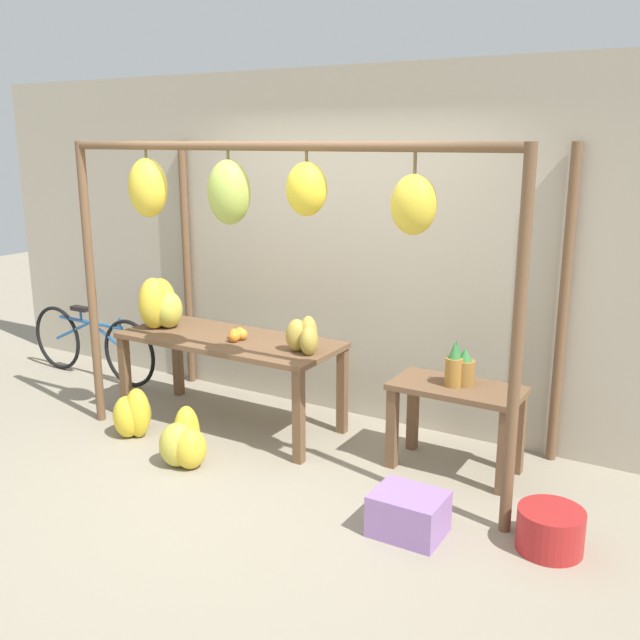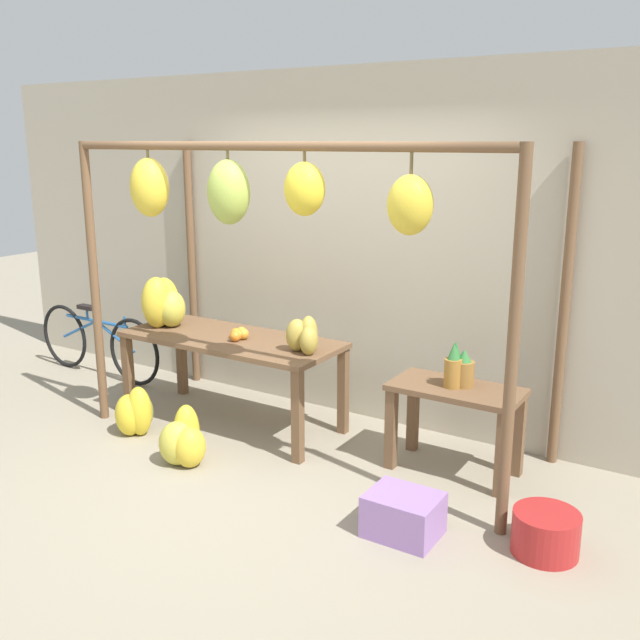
{
  "view_description": "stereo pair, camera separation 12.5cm",
  "coord_description": "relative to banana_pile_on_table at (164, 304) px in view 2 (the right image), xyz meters",
  "views": [
    {
      "loc": [
        2.69,
        -3.49,
        2.24
      ],
      "look_at": [
        0.14,
        0.8,
        0.98
      ],
      "focal_mm": 40.0,
      "sensor_mm": 36.0,
      "label": 1
    },
    {
      "loc": [
        2.79,
        -3.42,
        2.24
      ],
      "look_at": [
        0.14,
        0.8,
        0.98
      ],
      "focal_mm": 40.0,
      "sensor_mm": 36.0,
      "label": 2
    }
  ],
  "objects": [
    {
      "name": "stall_awning",
      "position": [
        1.3,
        -0.28,
        0.8
      ],
      "size": [
        3.45,
        1.31,
        2.24
      ],
      "color": "brown",
      "rests_on": "ground_plane"
    },
    {
      "name": "shop_wall_back",
      "position": [
        1.37,
        0.79,
        0.47
      ],
      "size": [
        8.0,
        0.08,
        2.8
      ],
      "color": "#B2A893",
      "rests_on": "ground_plane"
    },
    {
      "name": "orange_pile",
      "position": [
        0.77,
        0.02,
        -0.15
      ],
      "size": [
        0.16,
        0.21,
        0.09
      ],
      "color": "orange",
      "rests_on": "display_table_main"
    },
    {
      "name": "banana_pile_ground_right",
      "position": [
        0.85,
        -0.73,
        -0.75
      ],
      "size": [
        0.42,
        0.39,
        0.41
      ],
      "color": "gold",
      "rests_on": "ground_plane"
    },
    {
      "name": "banana_pile_ground_left",
      "position": [
        0.15,
        -0.53,
        -0.76
      ],
      "size": [
        0.35,
        0.38,
        0.4
      ],
      "color": "yellow",
      "rests_on": "ground_plane"
    },
    {
      "name": "display_table_side",
      "position": [
        2.52,
        0.17,
        -0.45
      ],
      "size": [
        0.89,
        0.46,
        0.62
      ],
      "color": "brown",
      "rests_on": "ground_plane"
    },
    {
      "name": "fruit_crate_white",
      "position": [
        2.59,
        -0.76,
        -0.8
      ],
      "size": [
        0.41,
        0.33,
        0.25
      ],
      "color": "#9970B7",
      "rests_on": "ground_plane"
    },
    {
      "name": "papaya_pile",
      "position": [
        1.4,
        0.0,
        -0.07
      ],
      "size": [
        0.31,
        0.27,
        0.26
      ],
      "color": "#B2993D",
      "rests_on": "display_table_main"
    },
    {
      "name": "ground_plane",
      "position": [
        1.37,
        -0.76,
        -0.93
      ],
      "size": [
        20.0,
        20.0,
        0.0
      ],
      "primitive_type": "plane",
      "color": "gray"
    },
    {
      "name": "pineapple_cluster",
      "position": [
        2.52,
        0.19,
        -0.18
      ],
      "size": [
        0.19,
        0.19,
        0.31
      ],
      "color": "olive",
      "rests_on": "display_table_side"
    },
    {
      "name": "banana_pile_on_table",
      "position": [
        0.0,
        0.0,
        0.0
      ],
      "size": [
        0.39,
        0.4,
        0.43
      ],
      "color": "gold",
      "rests_on": "display_table_main"
    },
    {
      "name": "blue_bucket",
      "position": [
        3.34,
        -0.51,
        -0.8
      ],
      "size": [
        0.37,
        0.37,
        0.25
      ],
      "color": "#AD2323",
      "rests_on": "ground_plane"
    },
    {
      "name": "display_table_main",
      "position": [
        0.68,
        0.04,
        -0.29
      ],
      "size": [
        1.79,
        0.74,
        0.73
      ],
      "color": "brown",
      "rests_on": "ground_plane"
    },
    {
      "name": "parked_bicycle",
      "position": [
        -1.2,
        0.3,
        -0.59
      ],
      "size": [
        1.66,
        0.08,
        0.69
      ],
      "color": "black",
      "rests_on": "ground_plane"
    }
  ]
}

